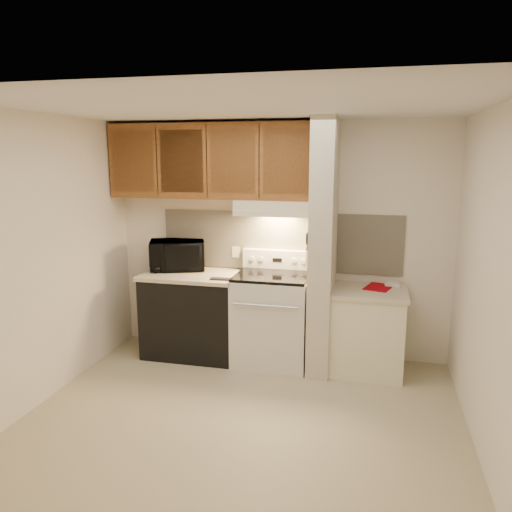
% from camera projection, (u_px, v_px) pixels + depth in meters
% --- Properties ---
extents(floor, '(3.60, 3.60, 0.00)m').
position_uv_depth(floor, '(244.00, 415.00, 4.19)').
color(floor, '#BBB18E').
rests_on(floor, ground).
extents(ceiling, '(3.60, 3.60, 0.00)m').
position_uv_depth(ceiling, '(243.00, 107.00, 3.69)').
color(ceiling, white).
rests_on(ceiling, wall_back).
extents(wall_back, '(3.60, 2.50, 0.02)m').
position_uv_depth(wall_back, '(279.00, 240.00, 5.37)').
color(wall_back, white).
rests_on(wall_back, floor).
extents(wall_left, '(0.02, 3.00, 2.50)m').
position_uv_depth(wall_left, '(45.00, 260.00, 4.35)').
color(wall_left, white).
rests_on(wall_left, floor).
extents(wall_right, '(0.02, 3.00, 2.50)m').
position_uv_depth(wall_right, '(489.00, 284.00, 3.53)').
color(wall_right, white).
rests_on(wall_right, floor).
extents(backsplash, '(2.60, 0.02, 0.63)m').
position_uv_depth(backsplash, '(279.00, 241.00, 5.36)').
color(backsplash, beige).
rests_on(backsplash, wall_back).
extents(range_body, '(0.76, 0.65, 0.92)m').
position_uv_depth(range_body, '(272.00, 320.00, 5.20)').
color(range_body, silver).
rests_on(range_body, floor).
extents(oven_window, '(0.50, 0.01, 0.30)m').
position_uv_depth(oven_window, '(266.00, 326.00, 4.89)').
color(oven_window, black).
rests_on(oven_window, range_body).
extents(oven_handle, '(0.65, 0.02, 0.02)m').
position_uv_depth(oven_handle, '(265.00, 306.00, 4.81)').
color(oven_handle, silver).
rests_on(oven_handle, range_body).
extents(cooktop, '(0.74, 0.64, 0.03)m').
position_uv_depth(cooktop, '(273.00, 276.00, 5.11)').
color(cooktop, black).
rests_on(cooktop, range_body).
extents(range_backguard, '(0.76, 0.08, 0.20)m').
position_uv_depth(range_backguard, '(278.00, 259.00, 5.36)').
color(range_backguard, silver).
rests_on(range_backguard, range_body).
extents(range_display, '(0.10, 0.01, 0.04)m').
position_uv_depth(range_display, '(277.00, 260.00, 5.32)').
color(range_display, black).
rests_on(range_display, range_backguard).
extents(range_knob_left_outer, '(0.05, 0.02, 0.05)m').
position_uv_depth(range_knob_left_outer, '(252.00, 259.00, 5.38)').
color(range_knob_left_outer, silver).
rests_on(range_knob_left_outer, range_backguard).
extents(range_knob_left_inner, '(0.05, 0.02, 0.05)m').
position_uv_depth(range_knob_left_inner, '(261.00, 259.00, 5.35)').
color(range_knob_left_inner, silver).
rests_on(range_knob_left_inner, range_backguard).
extents(range_knob_right_inner, '(0.05, 0.02, 0.05)m').
position_uv_depth(range_knob_right_inner, '(294.00, 261.00, 5.27)').
color(range_knob_right_inner, silver).
rests_on(range_knob_right_inner, range_backguard).
extents(range_knob_right_outer, '(0.05, 0.02, 0.05)m').
position_uv_depth(range_knob_right_outer, '(303.00, 261.00, 5.25)').
color(range_knob_right_outer, silver).
rests_on(range_knob_right_outer, range_backguard).
extents(dishwasher_front, '(1.00, 0.63, 0.87)m').
position_uv_depth(dishwasher_front, '(193.00, 316.00, 5.42)').
color(dishwasher_front, black).
rests_on(dishwasher_front, floor).
extents(left_countertop, '(1.04, 0.67, 0.04)m').
position_uv_depth(left_countertop, '(192.00, 275.00, 5.33)').
color(left_countertop, beige).
rests_on(left_countertop, dishwasher_front).
extents(spoon_rest, '(0.25, 0.09, 0.02)m').
position_uv_depth(spoon_rest, '(222.00, 279.00, 5.04)').
color(spoon_rest, black).
rests_on(spoon_rest, left_countertop).
extents(teal_jar, '(0.10, 0.10, 0.09)m').
position_uv_depth(teal_jar, '(170.00, 263.00, 5.60)').
color(teal_jar, '#21686B').
rests_on(teal_jar, left_countertop).
extents(outlet, '(0.08, 0.01, 0.12)m').
position_uv_depth(outlet, '(236.00, 252.00, 5.49)').
color(outlet, '#F0EAC7').
rests_on(outlet, backsplash).
extents(microwave, '(0.69, 0.58, 0.32)m').
position_uv_depth(microwave, '(177.00, 255.00, 5.47)').
color(microwave, black).
rests_on(microwave, left_countertop).
extents(partition_pillar, '(0.22, 0.70, 2.50)m').
position_uv_depth(partition_pillar, '(323.00, 248.00, 4.92)').
color(partition_pillar, beige).
rests_on(partition_pillar, floor).
extents(pillar_trim, '(0.01, 0.70, 0.04)m').
position_uv_depth(pillar_trim, '(312.00, 242.00, 4.94)').
color(pillar_trim, brown).
rests_on(pillar_trim, partition_pillar).
extents(knife_strip, '(0.02, 0.42, 0.04)m').
position_uv_depth(knife_strip, '(310.00, 241.00, 4.89)').
color(knife_strip, black).
rests_on(knife_strip, partition_pillar).
extents(knife_blade_a, '(0.01, 0.03, 0.16)m').
position_uv_depth(knife_blade_a, '(307.00, 254.00, 4.75)').
color(knife_blade_a, silver).
rests_on(knife_blade_a, knife_strip).
extents(knife_handle_a, '(0.02, 0.02, 0.10)m').
position_uv_depth(knife_handle_a, '(307.00, 239.00, 4.72)').
color(knife_handle_a, black).
rests_on(knife_handle_a, knife_strip).
extents(knife_blade_b, '(0.01, 0.04, 0.18)m').
position_uv_depth(knife_blade_b, '(308.00, 254.00, 4.83)').
color(knife_blade_b, silver).
rests_on(knife_blade_b, knife_strip).
extents(knife_handle_b, '(0.02, 0.02, 0.10)m').
position_uv_depth(knife_handle_b, '(308.00, 237.00, 4.80)').
color(knife_handle_b, black).
rests_on(knife_handle_b, knife_strip).
extents(knife_blade_c, '(0.01, 0.04, 0.20)m').
position_uv_depth(knife_blade_c, '(309.00, 253.00, 4.92)').
color(knife_blade_c, silver).
rests_on(knife_blade_c, knife_strip).
extents(knife_handle_c, '(0.02, 0.02, 0.10)m').
position_uv_depth(knife_handle_c, '(309.00, 236.00, 4.87)').
color(knife_handle_c, black).
rests_on(knife_handle_c, knife_strip).
extents(knife_blade_d, '(0.01, 0.04, 0.16)m').
position_uv_depth(knife_blade_d, '(310.00, 249.00, 4.99)').
color(knife_blade_d, silver).
rests_on(knife_blade_d, knife_strip).
extents(knife_handle_d, '(0.02, 0.02, 0.10)m').
position_uv_depth(knife_handle_d, '(310.00, 235.00, 4.96)').
color(knife_handle_d, black).
rests_on(knife_handle_d, knife_strip).
extents(knife_blade_e, '(0.01, 0.04, 0.18)m').
position_uv_depth(knife_blade_e, '(311.00, 249.00, 5.08)').
color(knife_blade_e, silver).
rests_on(knife_blade_e, knife_strip).
extents(knife_handle_e, '(0.02, 0.02, 0.10)m').
position_uv_depth(knife_handle_e, '(311.00, 234.00, 5.03)').
color(knife_handle_e, black).
rests_on(knife_handle_e, knife_strip).
extents(oven_mitt, '(0.03, 0.09, 0.21)m').
position_uv_depth(oven_mitt, '(312.00, 252.00, 5.13)').
color(oven_mitt, slate).
rests_on(oven_mitt, partition_pillar).
extents(right_cab_base, '(0.70, 0.60, 0.81)m').
position_uv_depth(right_cab_base, '(367.00, 333.00, 4.99)').
color(right_cab_base, '#F0EAC7').
rests_on(right_cab_base, floor).
extents(right_countertop, '(0.74, 0.64, 0.04)m').
position_uv_depth(right_countertop, '(369.00, 292.00, 4.90)').
color(right_countertop, beige).
rests_on(right_countertop, right_cab_base).
extents(red_folder, '(0.31, 0.37, 0.01)m').
position_uv_depth(red_folder, '(379.00, 287.00, 4.97)').
color(red_folder, '#A4040F').
rests_on(red_folder, right_countertop).
extents(white_box, '(0.15, 0.11, 0.04)m').
position_uv_depth(white_box, '(392.00, 285.00, 5.02)').
color(white_box, white).
rests_on(white_box, right_countertop).
extents(range_hood, '(0.78, 0.44, 0.15)m').
position_uv_depth(range_hood, '(275.00, 207.00, 5.09)').
color(range_hood, '#F0EAC7').
rests_on(range_hood, upper_cabinets).
extents(hood_lip, '(0.78, 0.04, 0.06)m').
position_uv_depth(hood_lip, '(271.00, 214.00, 4.90)').
color(hood_lip, '#F0EAC7').
rests_on(hood_lip, range_hood).
extents(upper_cabinets, '(2.18, 0.33, 0.77)m').
position_uv_depth(upper_cabinets, '(212.00, 161.00, 5.20)').
color(upper_cabinets, brown).
rests_on(upper_cabinets, wall_back).
extents(cab_door_a, '(0.46, 0.01, 0.63)m').
position_uv_depth(cab_door_a, '(133.00, 161.00, 5.23)').
color(cab_door_a, brown).
rests_on(cab_door_a, upper_cabinets).
extents(cab_gap_a, '(0.01, 0.01, 0.73)m').
position_uv_depth(cab_gap_a, '(157.00, 161.00, 5.17)').
color(cab_gap_a, black).
rests_on(cab_gap_a, upper_cabinets).
extents(cab_door_b, '(0.46, 0.01, 0.63)m').
position_uv_depth(cab_door_b, '(182.00, 161.00, 5.11)').
color(cab_door_b, brown).
rests_on(cab_door_b, upper_cabinets).
extents(cab_gap_b, '(0.01, 0.01, 0.73)m').
position_uv_depth(cab_gap_b, '(207.00, 161.00, 5.04)').
color(cab_gap_b, black).
rests_on(cab_gap_b, upper_cabinets).
extents(cab_door_c, '(0.46, 0.01, 0.63)m').
position_uv_depth(cab_door_c, '(233.00, 161.00, 4.98)').
color(cab_door_c, brown).
rests_on(cab_door_c, upper_cabinets).
extents(cab_gap_c, '(0.01, 0.01, 0.73)m').
position_uv_depth(cab_gap_c, '(259.00, 162.00, 4.92)').
color(cab_gap_c, black).
rests_on(cab_gap_c, upper_cabinets).
extents(cab_door_d, '(0.46, 0.01, 0.63)m').
position_uv_depth(cab_door_d, '(286.00, 162.00, 4.86)').
color(cab_door_d, brown).
rests_on(cab_door_d, upper_cabinets).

